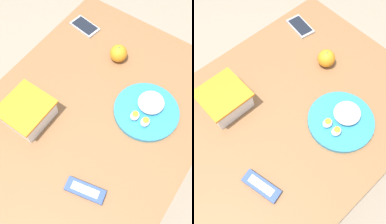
# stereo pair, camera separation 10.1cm
# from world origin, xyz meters

# --- Properties ---
(ground_plane) EXTENTS (10.00, 10.00, 0.00)m
(ground_plane) POSITION_xyz_m (0.00, 0.00, 0.00)
(ground_plane) COLOR gray
(table) EXTENTS (1.24, 0.83, 0.73)m
(table) POSITION_xyz_m (0.00, 0.00, 0.66)
(table) COLOR brown
(table) RESTS_ON ground_plane
(food_container) EXTENTS (0.18, 0.17, 0.09)m
(food_container) POSITION_xyz_m (-0.09, 0.19, 0.77)
(food_container) COLOR white
(food_container) RESTS_ON table
(orange_fruit) EXTENTS (0.08, 0.08, 0.08)m
(orange_fruit) POSITION_xyz_m (0.36, 0.07, 0.77)
(orange_fruit) COLOR orange
(orange_fruit) RESTS_ON table
(rice_plate) EXTENTS (0.26, 0.26, 0.06)m
(rice_plate) POSITION_xyz_m (0.20, -0.17, 0.75)
(rice_plate) COLOR teal
(rice_plate) RESTS_ON table
(candy_bar) EXTENTS (0.08, 0.15, 0.02)m
(candy_bar) POSITION_xyz_m (-0.19, -0.16, 0.74)
(candy_bar) COLOR #334C9E
(candy_bar) RESTS_ON table
(cell_phone) EXTENTS (0.09, 0.15, 0.01)m
(cell_phone) POSITION_xyz_m (0.43, 0.30, 0.74)
(cell_phone) COLOR #ADADB2
(cell_phone) RESTS_ON table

